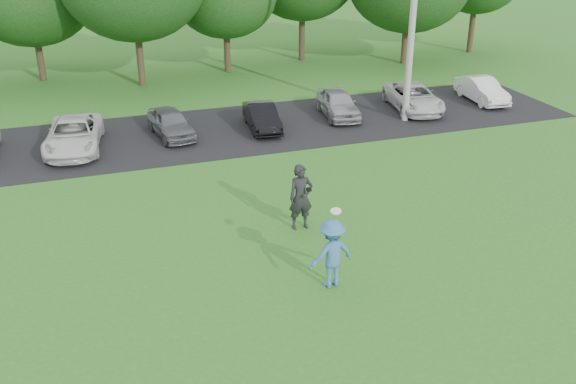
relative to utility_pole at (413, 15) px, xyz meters
name	(u,v)px	position (x,y,z in m)	size (l,w,h in m)	color
ground	(333,294)	(-8.32, -11.77, -4.62)	(100.00, 100.00, 0.00)	#286F1F
parking_lot	(216,131)	(-8.32, 1.23, -4.61)	(32.00, 6.50, 0.03)	black
utility_pole	(413,15)	(0.00, 0.00, 0.00)	(0.28, 0.28, 9.24)	#A3A49E
frisbee_player	(332,253)	(-8.22, -11.35, -3.70)	(1.28, 0.86, 2.21)	#3C6DA9
camera_bystander	(301,197)	(-7.88, -8.14, -3.61)	(0.74, 0.49, 2.02)	black
parked_cars	(216,118)	(-8.31, 1.18, -4.01)	(27.80, 4.92, 1.21)	silver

